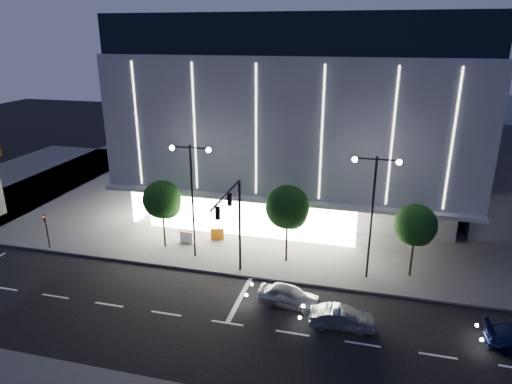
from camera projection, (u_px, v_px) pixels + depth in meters
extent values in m
plane|color=black|center=(205.00, 305.00, 29.37)|extent=(160.00, 160.00, 0.00)
cube|color=#474747|center=(324.00, 191.00, 50.14)|extent=(70.00, 40.00, 0.15)
cube|color=#4C4C51|center=(306.00, 173.00, 49.97)|extent=(28.00, 21.00, 4.00)
cube|color=#99999E|center=(306.00, 107.00, 45.66)|extent=(30.00, 25.00, 11.00)
cube|color=black|center=(309.00, 34.00, 43.35)|extent=(29.40, 24.50, 3.00)
cube|color=white|center=(248.00, 215.00, 38.50)|extent=(18.00, 0.40, 3.60)
cube|color=white|center=(158.00, 186.00, 45.86)|extent=(0.40, 10.00, 3.60)
cube|color=#99999E|center=(281.00, 199.00, 36.19)|extent=(30.00, 2.00, 0.30)
cube|color=white|center=(282.00, 133.00, 34.21)|extent=(24.00, 0.06, 10.00)
cylinder|color=black|center=(240.00, 228.00, 32.37)|extent=(0.18, 0.18, 7.00)
cylinder|color=black|center=(226.00, 194.00, 28.57)|extent=(0.14, 5.80, 0.14)
cube|color=black|center=(230.00, 200.00, 29.40)|extent=(0.28, 0.18, 0.85)
cube|color=black|center=(218.00, 213.00, 27.21)|extent=(0.28, 0.18, 0.85)
sphere|color=#FF0C0C|center=(228.00, 195.00, 29.33)|extent=(0.14, 0.14, 0.14)
cylinder|color=black|center=(193.00, 204.00, 34.07)|extent=(0.16, 0.16, 9.00)
cylinder|color=black|center=(181.00, 147.00, 32.82)|extent=(1.40, 0.10, 0.10)
cylinder|color=black|center=(199.00, 148.00, 32.49)|extent=(1.40, 0.10, 0.10)
sphere|color=white|center=(172.00, 148.00, 33.01)|extent=(0.36, 0.36, 0.36)
sphere|color=white|center=(209.00, 150.00, 32.36)|extent=(0.36, 0.36, 0.36)
cylinder|color=black|center=(371.00, 220.00, 31.05)|extent=(0.16, 0.16, 9.00)
cylinder|color=black|center=(366.00, 159.00, 29.79)|extent=(1.40, 0.10, 0.10)
cylinder|color=black|center=(388.00, 160.00, 29.46)|extent=(1.40, 0.10, 0.10)
sphere|color=white|center=(355.00, 159.00, 29.99)|extent=(0.36, 0.36, 0.36)
sphere|color=white|center=(399.00, 162.00, 29.33)|extent=(0.36, 0.36, 0.36)
cylinder|color=black|center=(47.00, 232.00, 36.48)|extent=(0.12, 0.12, 3.00)
cube|color=black|center=(45.00, 218.00, 36.09)|extent=(0.22, 0.16, 0.55)
sphere|color=#FF0C0C|center=(44.00, 217.00, 35.94)|extent=(0.10, 0.10, 0.10)
cylinder|color=black|center=(164.00, 227.00, 36.55)|extent=(0.16, 0.16, 3.78)
sphere|color=black|center=(162.00, 199.00, 35.78)|extent=(3.02, 3.02, 3.02)
sphere|color=black|center=(167.00, 205.00, 36.07)|extent=(2.16, 2.16, 2.16)
sphere|color=black|center=(158.00, 204.00, 35.81)|extent=(1.94, 1.94, 1.94)
cylinder|color=black|center=(287.00, 238.00, 34.17)|extent=(0.16, 0.16, 4.06)
sphere|color=black|center=(287.00, 207.00, 33.35)|extent=(3.25, 3.25, 3.25)
sphere|color=black|center=(292.00, 214.00, 33.65)|extent=(2.32, 2.32, 2.32)
sphere|color=black|center=(283.00, 212.00, 33.39)|extent=(2.09, 2.09, 2.09)
cylinder|color=black|center=(412.00, 254.00, 32.15)|extent=(0.16, 0.16, 3.64)
sphere|color=black|center=(416.00, 225.00, 31.41)|extent=(2.91, 2.91, 2.91)
sphere|color=black|center=(419.00, 231.00, 31.69)|extent=(2.08, 2.08, 2.08)
sphere|color=black|center=(411.00, 230.00, 31.43)|extent=(1.87, 1.87, 1.87)
imported|color=#A1A4A8|center=(289.00, 296.00, 29.14)|extent=(4.18, 2.09, 1.37)
imported|color=#939699|center=(342.00, 318.00, 26.95)|extent=(3.88, 1.58, 1.25)
cube|color=orange|center=(217.00, 234.00, 38.13)|extent=(1.13, 0.54, 1.00)
cube|color=white|center=(187.00, 237.00, 37.58)|extent=(1.11, 0.32, 1.00)
cube|color=#F55F0D|center=(186.00, 236.00, 37.74)|extent=(1.12, 0.38, 1.00)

